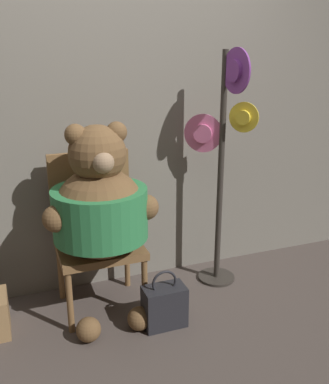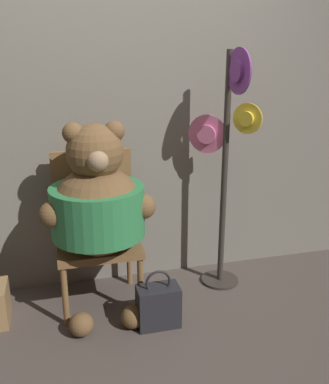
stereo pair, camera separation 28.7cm
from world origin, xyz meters
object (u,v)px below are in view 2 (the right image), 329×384
(teddy_bear, at_px, (98,205))
(hat_display_rack, at_px, (226,159))
(handbag_on_ground, at_px, (158,305))
(chair, at_px, (96,225))

(teddy_bear, distance_m, hat_display_rack, 0.94)
(handbag_on_ground, bearing_deg, hat_display_rack, 33.87)
(teddy_bear, bearing_deg, chair, 90.72)
(hat_display_rack, height_order, handbag_on_ground, hat_display_rack)
(hat_display_rack, distance_m, handbag_on_ground, 1.09)
(teddy_bear, relative_size, handbag_on_ground, 3.29)
(chair, xyz_separation_m, teddy_bear, (0.00, -0.17, 0.20))
(hat_display_rack, xyz_separation_m, handbag_on_ground, (-0.58, -0.39, -0.83))
(chair, distance_m, handbag_on_ground, 0.69)
(chair, bearing_deg, handbag_on_ground, -53.54)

